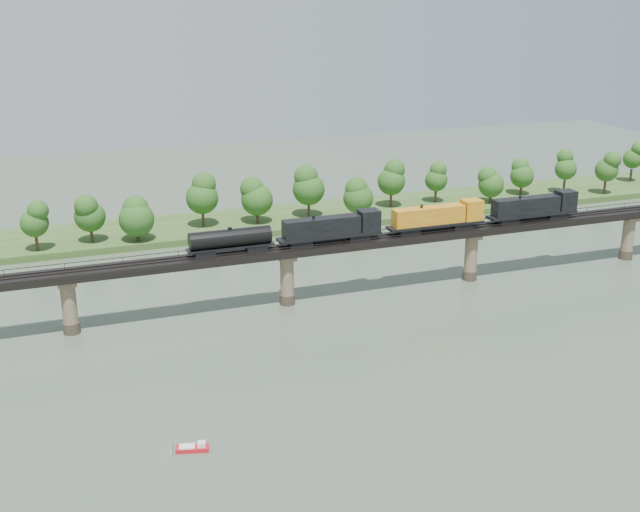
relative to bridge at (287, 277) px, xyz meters
name	(u,v)px	position (x,y,z in m)	size (l,w,h in m)	color
ground	(345,370)	(0.00, -30.00, -5.46)	(400.00, 400.00, 0.00)	#3C4B3B
far_bank	(221,225)	(0.00, 55.00, -4.66)	(300.00, 24.00, 1.60)	#304D1F
bridge	(287,277)	(0.00, 0.00, 0.00)	(236.00, 30.00, 11.50)	#473A2D
bridge_superstructure	(287,246)	(0.00, 0.00, 6.33)	(220.00, 4.90, 0.75)	black
far_treeline	(191,201)	(-8.21, 50.52, 3.37)	(289.06, 17.54, 13.60)	#382619
freight_train	(402,221)	(24.00, 0.00, 8.78)	(83.29, 3.25, 5.73)	black
motorboat	(193,448)	(-27.49, -45.02, -5.04)	(4.59, 2.60, 1.21)	red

